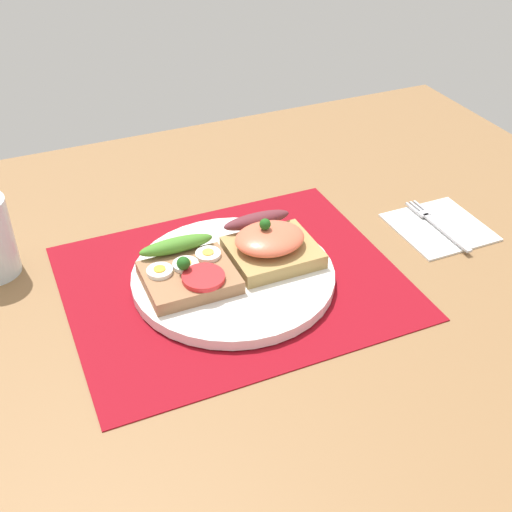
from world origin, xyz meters
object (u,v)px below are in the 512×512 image
sandwich_egg_tomato (188,272)px  fork (436,224)px  napkin (440,227)px  sandwich_salmon (270,243)px  plate (233,276)px

sandwich_egg_tomato → fork: (35.33, -0.34, -2.17)cm
napkin → sandwich_egg_tomato: bearing=178.9°
napkin → sandwich_salmon: bearing=176.9°
sandwich_salmon → fork: sandwich_salmon is taller
napkin → fork: fork is taller
napkin → fork: size_ratio=0.90×
sandwich_salmon → napkin: size_ratio=0.88×
sandwich_salmon → sandwich_egg_tomato: bearing=-176.4°
napkin → plate: bearing=179.6°
sandwich_salmon → fork: bearing=-2.4°
sandwich_egg_tomato → sandwich_salmon: sandwich_salmon is taller
plate → fork: 29.86cm
plate → sandwich_salmon: (5.36, 1.16, 2.65)cm
sandwich_salmon → plate: bearing=-167.8°
plate → sandwich_egg_tomato: bearing=175.0°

